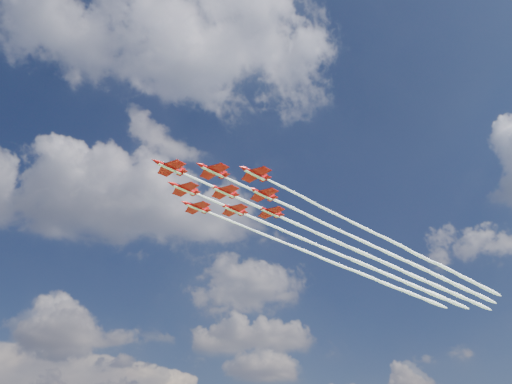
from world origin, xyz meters
TOP-DOWN VIEW (x-y plane):
  - jet_lead at (54.33, 31.42)m, footprint 130.94×89.87m
  - jet_row2_port at (65.20, 31.24)m, footprint 130.94×89.87m
  - jet_row2_starb at (58.19, 41.59)m, footprint 130.94×89.87m
  - jet_row3_port at (76.07, 31.05)m, footprint 130.94×89.87m
  - jet_row3_centre at (69.06, 41.40)m, footprint 130.94×89.87m
  - jet_row3_starb at (62.05, 51.76)m, footprint 130.94×89.87m
  - jet_row4_port at (79.93, 41.22)m, footprint 130.94×89.87m
  - jet_row4_starb at (72.92, 51.57)m, footprint 130.94×89.87m
  - jet_tail at (83.79, 51.38)m, footprint 130.94×89.87m

SIDE VIEW (x-z plane):
  - jet_lead at x=54.33m, z-range 81.25..83.74m
  - jet_row2_port at x=65.20m, z-range 81.25..83.74m
  - jet_row2_starb at x=58.19m, z-range 81.25..83.74m
  - jet_row3_port at x=76.07m, z-range 81.25..83.74m
  - jet_row3_centre at x=69.06m, z-range 81.25..83.74m
  - jet_row3_starb at x=62.05m, z-range 81.25..83.74m
  - jet_row4_port at x=79.93m, z-range 81.25..83.74m
  - jet_row4_starb at x=72.92m, z-range 81.25..83.74m
  - jet_tail at x=83.79m, z-range 81.25..83.74m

